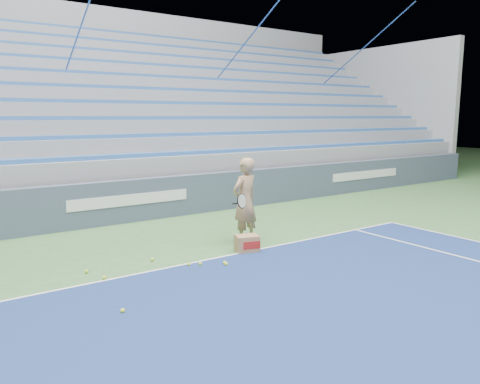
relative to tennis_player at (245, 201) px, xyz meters
name	(u,v)px	position (x,y,z in m)	size (l,w,h in m)	color
sponsor_barrier	(129,201)	(-1.27, 3.40, -0.38)	(30.00, 0.32, 1.10)	#3F4A60
bleachers	(65,126)	(-1.27, 9.12, 1.43)	(31.00, 9.15, 7.30)	gray
tennis_player	(245,201)	(0.00, 0.00, 0.00)	(0.99, 0.91, 1.85)	tan
ball_box	(247,243)	(-0.33, -0.54, -0.76)	(0.53, 0.46, 0.34)	#9C734B
tennis_ball_0	(152,259)	(-2.18, -0.04, -0.89)	(0.07, 0.07, 0.07)	#CEE62F
tennis_ball_1	(189,264)	(-1.76, -0.70, -0.89)	(0.07, 0.07, 0.07)	#CEE62F
tennis_ball_2	(200,264)	(-1.57, -0.79, -0.89)	(0.07, 0.07, 0.07)	#CEE62F
tennis_ball_3	(225,263)	(-1.16, -0.99, -0.89)	(0.07, 0.07, 0.07)	#CEE62F
tennis_ball_4	(87,271)	(-3.41, -0.02, -0.89)	(0.07, 0.07, 0.07)	#CEE62F
tennis_ball_5	(226,264)	(-1.18, -1.08, -0.89)	(0.07, 0.07, 0.07)	#CEE62F
tennis_ball_6	(123,311)	(-3.51, -1.99, -0.89)	(0.07, 0.07, 0.07)	#CEE62F
tennis_ball_7	(104,278)	(-3.26, -0.51, -0.89)	(0.07, 0.07, 0.07)	#CEE62F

